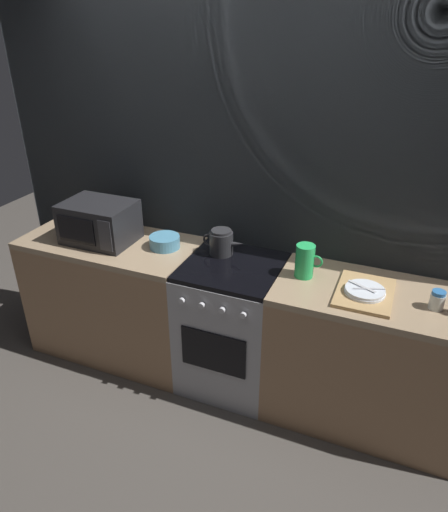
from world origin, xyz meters
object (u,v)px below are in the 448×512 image
stove_unit (232,325)px  microwave (99,222)px  mixing_bowl (165,242)px  pitcher (305,261)px  spice_jar (437,300)px  dish_pile (365,292)px  kettle (221,242)px

stove_unit → microwave: size_ratio=1.96×
mixing_bowl → stove_unit: bearing=-6.4°
microwave → mixing_bowl: 0.46m
microwave → pitcher: size_ratio=2.30×
microwave → spice_jar: size_ratio=4.38×
microwave → dish_pile: microwave is taller
microwave → pitcher: (1.39, 0.05, -0.03)m
pitcher → microwave: bearing=-177.9°
pitcher → mixing_bowl: bearing=178.7°
stove_unit → kettle: bearing=136.6°
dish_pile → stove_unit: bearing=177.0°
mixing_bowl → dish_pile: mixing_bowl is taller
pitcher → spice_jar: 0.73m
mixing_bowl → spice_jar: 1.66m
kettle → spice_jar: (1.28, -0.15, -0.03)m
microwave → pitcher: bearing=2.1°
stove_unit → dish_pile: size_ratio=2.25×
kettle → dish_pile: 0.93m
mixing_bowl → spice_jar: spice_jar is taller
microwave → spice_jar: microwave is taller
dish_pile → mixing_bowl: bearing=175.7°
mixing_bowl → spice_jar: size_ratio=1.90×
stove_unit → mixing_bowl: mixing_bowl is taller
kettle → pitcher: (0.56, -0.08, 0.02)m
kettle → microwave: bearing=-171.2°
microwave → mixing_bowl: size_ratio=2.30×
mixing_bowl → dish_pile: 1.30m
microwave → kettle: size_ratio=1.62×
stove_unit → mixing_bowl: 0.70m
spice_jar → pitcher: bearing=174.7°
dish_pile → microwave: bearing=179.2°
microwave → kettle: bearing=8.8°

